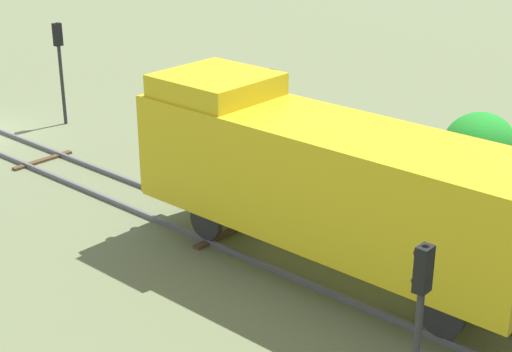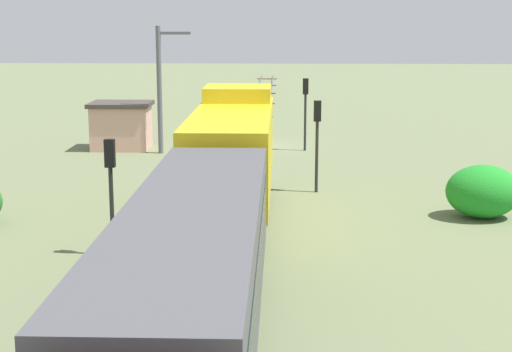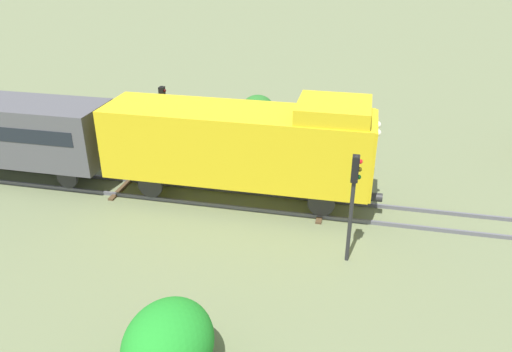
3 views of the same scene
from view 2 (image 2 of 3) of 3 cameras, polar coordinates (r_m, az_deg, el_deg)
ground_plane at (r=46.98m, az=-0.39°, el=2.20°), size 163.85×163.85×0.00m
railway_track at (r=46.96m, az=-0.39°, el=2.29°), size 2.40×109.23×0.16m
locomotive at (r=29.69m, az=-1.71°, el=2.10°), size 2.90×11.60×4.60m
passenger_car_leading at (r=16.81m, az=-4.56°, el=-6.26°), size 2.84×14.00×3.66m
traffic_signal_near at (r=45.09m, az=3.62°, el=5.49°), size 0.32×0.34×4.16m
traffic_signal_mid at (r=34.29m, az=4.47°, el=3.44°), size 0.32×0.34×4.06m
traffic_signal_far at (r=25.43m, az=-10.53°, el=0.08°), size 0.32×0.34×3.83m
worker_near_track at (r=46.79m, az=-3.34°, el=3.38°), size 0.38×0.38×1.70m
catenary_mast at (r=44.35m, az=-6.95°, el=6.51°), size 1.94×0.28×7.12m
relay_hut at (r=46.42m, az=-9.76°, el=3.66°), size 3.50×2.90×2.74m
bush_mid at (r=31.34m, az=16.18°, el=-1.09°), size 2.84×2.32×2.06m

